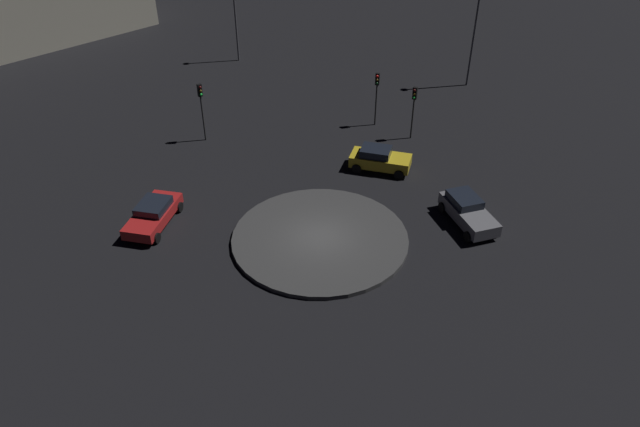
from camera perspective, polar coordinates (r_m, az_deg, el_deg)
The scene contains 10 objects.
ground_plane at distance 33.24m, azimuth -0.00°, elevation -2.60°, with size 116.49×116.49×0.00m, color black.
roundabout_island at distance 33.16m, azimuth -0.00°, elevation -2.42°, with size 10.01×10.01×0.27m, color #383838.
car_grey at distance 35.26m, azimuth 14.21°, elevation 0.23°, with size 4.56×2.72×1.54m.
car_yellow at distance 39.59m, azimuth 5.81°, elevation 5.32°, with size 3.11×4.36×1.58m.
car_red at distance 35.45m, azimuth -15.95°, elevation -0.03°, with size 4.76×3.09×1.39m.
traffic_light_west at distance 44.73m, azimuth 5.56°, elevation 12.02°, with size 0.39×0.36×4.16m.
traffic_light_southwest at distance 43.00m, azimuth -11.51°, elevation 10.69°, with size 0.40×0.37×4.35m.
traffic_light_northwest at distance 43.06m, azimuth 9.14°, elevation 10.64°, with size 0.40×0.37×4.00m.
streetlamp_northwest at distance 52.47m, azimuth 15.10°, elevation 18.44°, with size 0.60×0.60×9.27m.
streetlamp_west at distance 57.52m, azimuth -8.37°, elevation 19.73°, with size 0.56×0.56×8.17m.
Camera 1 is at (26.27, -2.30, 20.24)m, focal length 32.81 mm.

